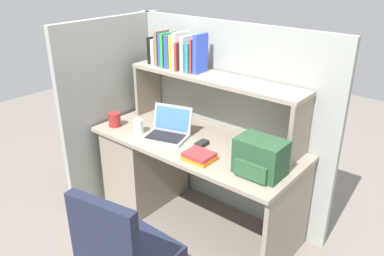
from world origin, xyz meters
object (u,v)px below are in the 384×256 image
object	(u,v)px
laptop	(168,130)
backpack	(260,158)
paper_cup	(138,126)
computer_mouse	(202,144)
snack_canister	(115,119)

from	to	relation	value
laptop	backpack	size ratio (longest dim) A/B	1.24
paper_cup	laptop	bearing A→B (deg)	22.94
laptop	paper_cup	bearing A→B (deg)	-157.06
laptop	computer_mouse	size ratio (longest dim) A/B	3.56
backpack	snack_canister	bearing A→B (deg)	-176.13
backpack	snack_canister	distance (m)	1.28
backpack	computer_mouse	size ratio (longest dim) A/B	2.88
laptop	paper_cup	world-z (taller)	laptop
laptop	computer_mouse	distance (m)	0.30
laptop	snack_canister	bearing A→B (deg)	-164.40
backpack	computer_mouse	distance (m)	0.53
laptop	backpack	world-z (taller)	backpack
computer_mouse	paper_cup	distance (m)	0.54
backpack	snack_canister	xyz separation A→B (m)	(-1.27, -0.09, -0.06)
paper_cup	snack_canister	distance (m)	0.24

